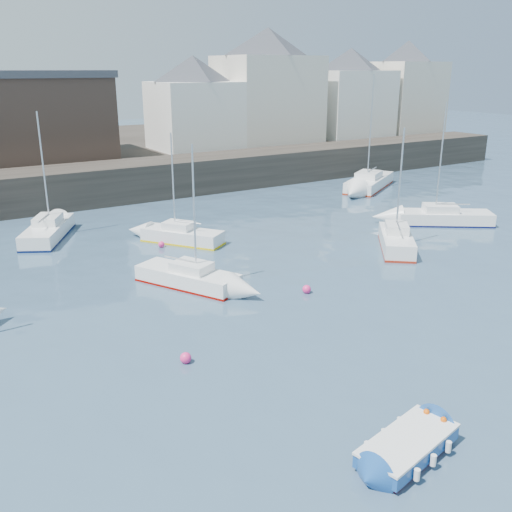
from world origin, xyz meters
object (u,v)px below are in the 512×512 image
sailboat_b (188,277)px  buoy_far (161,247)px  sailboat_c (396,240)px  sailboat_d (444,217)px  buoy_near (186,363)px  buoy_mid (307,293)px  sailboat_h (48,230)px  blue_dinghy (408,446)px  sailboat_f (182,235)px  sailboat_g (369,182)px

sailboat_b → buoy_far: 7.00m
sailboat_c → sailboat_d: 7.55m
buoy_near → buoy_mid: 8.71m
sailboat_d → sailboat_h: sailboat_d is taller
blue_dinghy → sailboat_c: size_ratio=0.49×
sailboat_h → buoy_far: (5.51, -5.71, -0.52)m
buoy_mid → buoy_far: (-3.16, 10.85, 0.00)m
blue_dinghy → sailboat_h: 28.39m
sailboat_b → buoy_far: (1.38, 6.85, -0.47)m
buoy_far → sailboat_h: bearing=134.0°
blue_dinghy → sailboat_h: size_ratio=0.45×
sailboat_b → sailboat_h: bearing=108.2°
sailboat_f → sailboat_h: 8.92m
sailboat_b → buoy_near: (-3.54, -7.26, -0.47)m
sailboat_f → sailboat_h: sailboat_h is taller
sailboat_g → buoy_mid: (-20.36, -17.82, -0.57)m
sailboat_d → buoy_near: sailboat_d is taller
sailboat_c → sailboat_h: bearing=142.4°
sailboat_c → sailboat_d: sailboat_d is taller
sailboat_d → sailboat_g: 13.06m
sailboat_h → buoy_mid: size_ratio=18.67×
sailboat_c → sailboat_h: 22.30m
sailboat_f → buoy_far: sailboat_f is taller
sailboat_g → buoy_near: 35.41m
blue_dinghy → sailboat_h: bearing=97.4°
buoy_near → sailboat_b: bearing=64.0°
buoy_mid → buoy_near: bearing=-158.0°
sailboat_c → buoy_mid: bearing=-161.8°
buoy_near → sailboat_d: bearing=19.8°
buoy_near → buoy_far: (4.92, 14.11, 0.00)m
sailboat_g → sailboat_d: bearing=-108.9°
sailboat_d → buoy_mid: 17.03m
sailboat_b → sailboat_g: size_ratio=0.71×
sailboat_f → sailboat_g: (22.00, 6.75, 0.09)m
sailboat_h → buoy_near: 19.84m
sailboat_c → buoy_far: 14.50m
sailboat_d → sailboat_g: bearing=71.1°
sailboat_f → blue_dinghy: bearing=-98.5°
sailboat_b → buoy_near: bearing=-116.0°
buoy_far → sailboat_f: bearing=8.2°
sailboat_g → buoy_far: 24.54m
sailboat_d → sailboat_h: 27.16m
sailboat_h → buoy_far: bearing=-46.0°
buoy_near → buoy_mid: bearing=22.0°
sailboat_g → buoy_far: size_ratio=25.37×
sailboat_b → sailboat_g: (24.90, 13.82, 0.10)m
sailboat_d → buoy_mid: (-16.13, -5.47, -0.51)m
sailboat_f → sailboat_g: sailboat_g is taller
blue_dinghy → sailboat_g: sailboat_g is taller
sailboat_c → sailboat_f: size_ratio=1.06×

